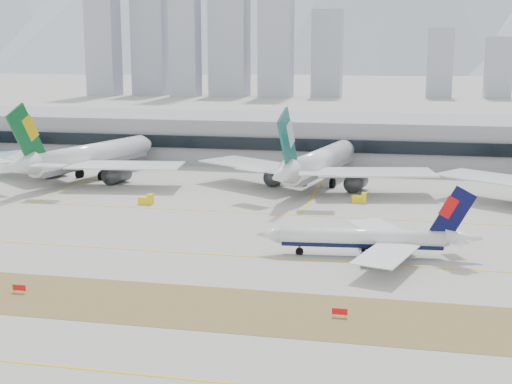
% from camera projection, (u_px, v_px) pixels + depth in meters
% --- Properties ---
extents(ground, '(3000.00, 3000.00, 0.00)m').
position_uv_depth(ground, '(186.00, 245.00, 138.27)').
color(ground, '#9B9891').
rests_on(ground, ground).
extents(apron_markings, '(360.00, 122.22, 0.06)m').
position_uv_depth(apron_markings, '(52.00, 362.00, 86.51)').
color(apron_markings, olive).
rests_on(apron_markings, ground).
extents(taxiing_airliner, '(41.05, 35.52, 13.79)m').
position_uv_depth(taxiing_airliner, '(370.00, 239.00, 130.07)').
color(taxiing_airliner, white).
rests_on(taxiing_airliner, ground).
extents(widebody_eva, '(66.20, 66.07, 24.36)m').
position_uv_depth(widebody_eva, '(87.00, 158.00, 208.04)').
color(widebody_eva, white).
rests_on(widebody_eva, ground).
extents(widebody_cathay, '(66.86, 66.32, 24.26)m').
position_uv_depth(widebody_cathay, '(317.00, 164.00, 196.05)').
color(widebody_cathay, white).
rests_on(widebody_cathay, ground).
extents(terminal, '(280.00, 43.10, 15.00)m').
position_uv_depth(terminal, '(285.00, 138.00, 247.00)').
color(terminal, gray).
rests_on(terminal, ground).
extents(hold_sign_left, '(2.20, 0.15, 1.35)m').
position_uv_depth(hold_sign_left, '(19.00, 288.00, 110.86)').
color(hold_sign_left, red).
rests_on(hold_sign_left, ground).
extents(hold_sign_right, '(2.20, 0.15, 1.35)m').
position_uv_depth(hold_sign_right, '(340.00, 312.00, 100.70)').
color(hold_sign_right, red).
rests_on(hold_sign_right, ground).
extents(gse_b, '(3.55, 2.00, 2.60)m').
position_uv_depth(gse_b, '(147.00, 200.00, 175.26)').
color(gse_b, yellow).
rests_on(gse_b, ground).
extents(gse_c, '(3.55, 2.00, 2.60)m').
position_uv_depth(gse_c, '(360.00, 199.00, 176.86)').
color(gse_c, yellow).
rests_on(gse_c, ground).
extents(city_skyline, '(342.00, 49.80, 140.00)m').
position_uv_depth(city_skyline, '(227.00, 35.00, 585.36)').
color(city_skyline, '#999EAF').
rests_on(city_skyline, ground).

